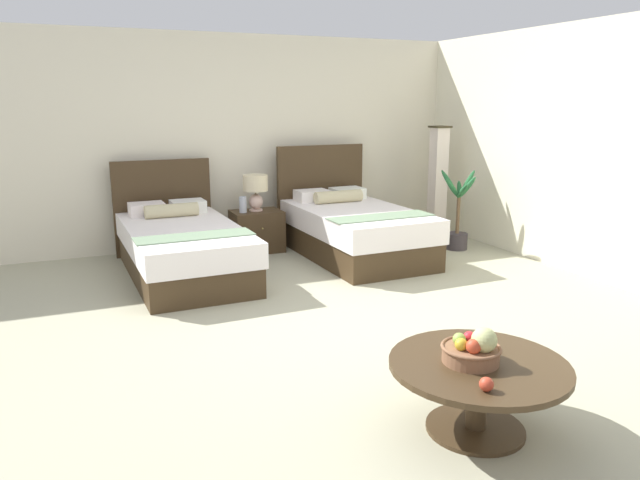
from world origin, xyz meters
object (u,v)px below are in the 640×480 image
at_px(bed_near_corner, 353,229).
at_px(potted_palm, 458,222).
at_px(table_lamp, 255,188).
at_px(loose_apple, 486,384).
at_px(coffee_table, 478,379).
at_px(nightstand, 257,231).
at_px(floor_lamp_corner, 438,183).
at_px(bed_near_window, 182,247).
at_px(vase, 243,205).
at_px(fruit_bowl, 473,349).

xyz_separation_m(bed_near_corner, potted_palm, (1.34, -0.22, 0.01)).
height_order(table_lamp, loose_apple, table_lamp).
bearing_deg(bed_near_corner, coffee_table, -106.22).
bearing_deg(nightstand, loose_apple, -93.55).
bearing_deg(potted_palm, floor_lamp_corner, 79.51).
height_order(bed_near_window, potted_palm, bed_near_window).
relative_size(coffee_table, loose_apple, 13.63).
xyz_separation_m(bed_near_corner, vase, (-1.17, 0.63, 0.27)).
xyz_separation_m(loose_apple, floor_lamp_corner, (2.74, 4.52, 0.29)).
xyz_separation_m(loose_apple, potted_palm, (2.62, 3.87, -0.11)).
height_order(bed_near_corner, table_lamp, bed_near_corner).
height_order(vase, loose_apple, vase).
xyz_separation_m(bed_near_corner, coffee_table, (-1.11, -3.80, -0.01)).
distance_m(bed_near_window, table_lamp, 1.33).
bearing_deg(potted_palm, nightstand, 159.22).
xyz_separation_m(nightstand, loose_apple, (-0.29, -4.75, 0.20)).
height_order(table_lamp, vase, table_lamp).
relative_size(nightstand, table_lamp, 1.37).
height_order(bed_near_window, coffee_table, bed_near_window).
bearing_deg(table_lamp, potted_palm, -21.21).
xyz_separation_m(table_lamp, floor_lamp_corner, (2.45, -0.26, -0.04)).
distance_m(vase, fruit_bowl, 4.42).
bearing_deg(bed_near_corner, nightstand, 146.10).
xyz_separation_m(vase, floor_lamp_corner, (2.63, -0.20, 0.15)).
height_order(bed_near_corner, loose_apple, bed_near_corner).
height_order(bed_near_corner, vase, bed_near_corner).
height_order(nightstand, table_lamp, table_lamp).
height_order(loose_apple, potted_palm, potted_palm).
height_order(nightstand, potted_palm, potted_palm).
bearing_deg(bed_near_corner, fruit_bowl, -106.79).
height_order(bed_near_window, vase, bed_near_window).
xyz_separation_m(bed_near_corner, nightstand, (-0.99, 0.67, -0.08)).
xyz_separation_m(bed_near_window, nightstand, (1.04, 0.66, -0.05)).
bearing_deg(bed_near_window, bed_near_corner, -0.04).
bearing_deg(vase, table_lamp, 18.45).
bearing_deg(bed_near_corner, loose_apple, -107.46).
xyz_separation_m(vase, loose_apple, (-0.11, -4.71, -0.15)).
distance_m(vase, floor_lamp_corner, 2.64).
relative_size(table_lamp, coffee_table, 0.44).
bearing_deg(coffee_table, loose_apple, -122.11).
relative_size(bed_near_corner, potted_palm, 2.10).
bearing_deg(potted_palm, fruit_bowl, -124.78).
xyz_separation_m(nightstand, coffee_table, (-0.11, -4.47, 0.06)).
bearing_deg(vase, potted_palm, -18.59).
bearing_deg(fruit_bowl, vase, 90.36).
bearing_deg(floor_lamp_corner, vase, 175.74).
distance_m(bed_near_window, bed_near_corner, 2.03).
xyz_separation_m(coffee_table, floor_lamp_corner, (2.56, 4.23, 0.43)).
xyz_separation_m(bed_near_window, table_lamp, (1.04, 0.68, 0.48)).
xyz_separation_m(coffee_table, fruit_bowl, (-0.04, 0.01, 0.18)).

